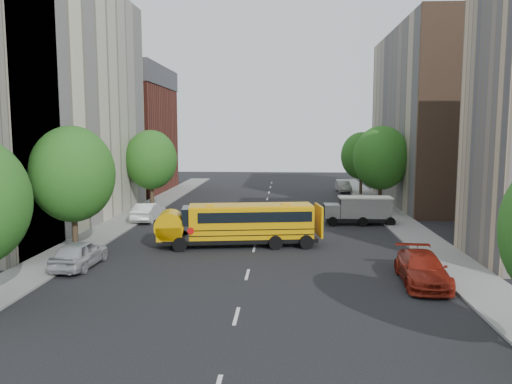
# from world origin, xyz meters

# --- Properties ---
(ground) EXTENTS (120.00, 120.00, 0.00)m
(ground) POSITION_xyz_m (0.00, 0.00, 0.00)
(ground) COLOR black
(ground) RESTS_ON ground
(sidewalk_left) EXTENTS (3.00, 80.00, 0.12)m
(sidewalk_left) POSITION_xyz_m (-11.50, 5.00, 0.06)
(sidewalk_left) COLOR slate
(sidewalk_left) RESTS_ON ground
(sidewalk_right) EXTENTS (3.00, 80.00, 0.12)m
(sidewalk_right) POSITION_xyz_m (11.50, 5.00, 0.06)
(sidewalk_right) COLOR slate
(sidewalk_right) RESTS_ON ground
(lane_markings) EXTENTS (0.15, 64.00, 0.01)m
(lane_markings) POSITION_xyz_m (0.00, 10.00, 0.01)
(lane_markings) COLOR silver
(lane_markings) RESTS_ON ground
(building_left_cream) EXTENTS (10.00, 26.00, 20.00)m
(building_left_cream) POSITION_xyz_m (-18.00, 6.00, 10.00)
(building_left_cream) COLOR beige
(building_left_cream) RESTS_ON ground
(building_left_redbrick) EXTENTS (10.00, 15.00, 13.00)m
(building_left_redbrick) POSITION_xyz_m (-18.00, 28.00, 6.50)
(building_left_redbrick) COLOR maroon
(building_left_redbrick) RESTS_ON ground
(building_right_far) EXTENTS (10.00, 22.00, 18.00)m
(building_right_far) POSITION_xyz_m (18.00, 20.00, 9.00)
(building_right_far) COLOR tan
(building_right_far) RESTS_ON ground
(building_right_sidewall) EXTENTS (10.10, 0.30, 18.00)m
(building_right_sidewall) POSITION_xyz_m (18.00, 9.00, 9.00)
(building_right_sidewall) COLOR brown
(building_right_sidewall) RESTS_ON ground
(street_tree_1) EXTENTS (5.12, 5.12, 7.90)m
(street_tree_1) POSITION_xyz_m (-11.00, -4.00, 4.95)
(street_tree_1) COLOR #38281C
(street_tree_1) RESTS_ON ground
(street_tree_2) EXTENTS (4.99, 4.99, 7.71)m
(street_tree_2) POSITION_xyz_m (-11.00, 14.00, 4.83)
(street_tree_2) COLOR #38281C
(street_tree_2) RESTS_ON ground
(street_tree_4) EXTENTS (5.25, 5.25, 8.10)m
(street_tree_4) POSITION_xyz_m (11.00, 14.00, 5.08)
(street_tree_4) COLOR #38281C
(street_tree_4) RESTS_ON ground
(street_tree_5) EXTENTS (4.86, 4.86, 7.51)m
(street_tree_5) POSITION_xyz_m (11.00, 26.00, 4.70)
(street_tree_5) COLOR #38281C
(street_tree_5) RESTS_ON ground
(school_bus) EXTENTS (10.27, 3.71, 2.83)m
(school_bus) POSITION_xyz_m (-1.05, -1.39, 1.58)
(school_bus) COLOR black
(school_bus) RESTS_ON ground
(safari_truck) EXTENTS (5.34, 2.05, 2.27)m
(safari_truck) POSITION_xyz_m (8.06, 7.06, 1.20)
(safari_truck) COLOR black
(safari_truck) RESTS_ON ground
(parked_car_0) EXTENTS (1.97, 4.63, 1.56)m
(parked_car_0) POSITION_xyz_m (-9.44, -7.11, 0.78)
(parked_car_0) COLOR #AEAFB5
(parked_car_0) RESTS_ON ground
(parked_car_1) EXTENTS (1.90, 4.77, 1.54)m
(parked_car_1) POSITION_xyz_m (-9.60, 7.61, 0.77)
(parked_car_1) COLOR white
(parked_car_1) RESTS_ON ground
(parked_car_3) EXTENTS (2.43, 5.39, 1.53)m
(parked_car_3) POSITION_xyz_m (8.80, -9.07, 0.77)
(parked_car_3) COLOR maroon
(parked_car_3) RESTS_ON ground
(parked_car_4) EXTENTS (2.03, 4.31, 1.43)m
(parked_car_4) POSITION_xyz_m (8.80, 14.65, 0.71)
(parked_car_4) COLOR #2D3250
(parked_car_4) RESTS_ON ground
(parked_car_5) EXTENTS (1.74, 4.35, 1.40)m
(parked_car_5) POSITION_xyz_m (9.32, 29.28, 0.70)
(parked_car_5) COLOR gray
(parked_car_5) RESTS_ON ground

